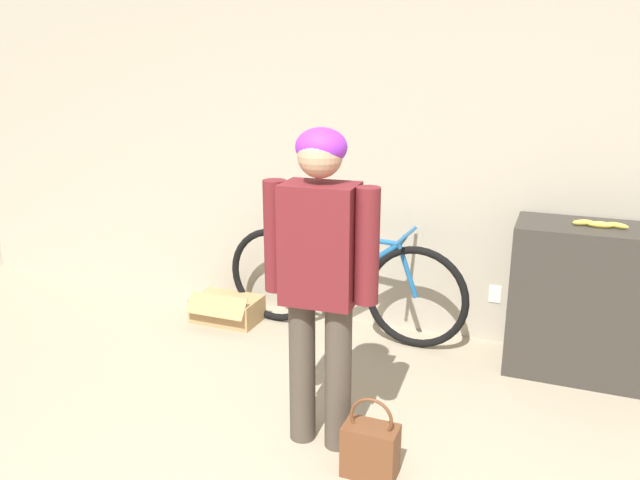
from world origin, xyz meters
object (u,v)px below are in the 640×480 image
Objects in this scene: handbag at (370,448)px; cardboard_box at (227,309)px; person at (320,263)px; bicycle at (341,283)px; banana at (599,224)px.

handbag reaches higher than cardboard_box.
bicycle is (-0.35, 1.29, -0.58)m from person.
person reaches higher than handbag.
person reaches higher than bicycle.
bicycle is 1.71m from banana.
banana is 0.78× the size of handbag.
bicycle is 3.66× the size of cardboard_box.
handbag is at bearing -30.76° from person.
person is at bearing -44.01° from cardboard_box.
handbag is (0.67, -1.45, -0.24)m from bicycle.
cardboard_box is (-0.87, -0.11, -0.28)m from bicycle.
person is 0.89× the size of bicycle.
banana is 1.90m from handbag.
cardboard_box is (-1.53, 1.34, -0.04)m from handbag.
person is 0.90m from handbag.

